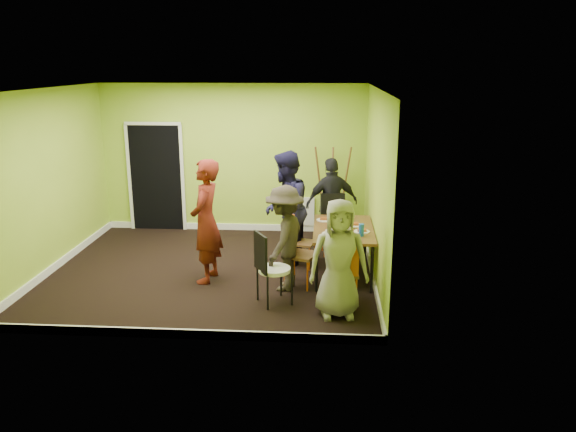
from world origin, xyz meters
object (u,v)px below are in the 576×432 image
chair_back_end (333,211)px  orange_bottle (334,221)px  dining_table (343,231)px  chair_front_end (343,267)px  chair_bentwood (269,265)px  blue_bottle (361,230)px  person_left_near (285,238)px  thermos (342,222)px  chair_left_far (299,237)px  person_standing (206,221)px  chair_left_near (295,248)px  person_back_end (332,203)px  easel (332,192)px  person_left_far (286,209)px  person_front_end (339,259)px

chair_back_end → orange_bottle: 0.90m
dining_table → orange_bottle: orange_bottle is taller
chair_front_end → chair_bentwood: 0.98m
blue_bottle → person_left_near: person_left_near is taller
thermos → person_left_near: (-0.83, -0.59, -0.09)m
chair_left_far → person_standing: bearing=-46.6°
chair_bentwood → person_left_near: (0.16, 0.54, 0.20)m
chair_left_far → thermos: bearing=77.5°
dining_table → chair_left_far: chair_left_far is taller
dining_table → person_standing: (-2.02, -0.36, 0.22)m
chair_back_end → blue_bottle: chair_back_end is taller
dining_table → blue_bottle: blue_bottle is taller
chair_left_near → blue_bottle: size_ratio=5.58×
chair_front_end → thermos: (0.01, 1.18, 0.29)m
blue_bottle → chair_front_end: bearing=-109.3°
chair_left_far → thermos: thermos is taller
chair_back_end → person_back_end: size_ratio=0.63×
person_standing → chair_left_near: bearing=92.2°
blue_bottle → chair_left_far: bearing=141.8°
easel → orange_bottle: 1.81m
blue_bottle → person_left_near: bearing=-168.9°
person_left_far → chair_bentwood: bearing=0.1°
person_front_end → chair_back_end: bearing=84.8°
chair_left_near → blue_bottle: (0.95, 0.05, 0.27)m
person_left_far → chair_left_near: bearing=17.0°
chair_left_far → blue_bottle: size_ratio=4.68×
chair_left_near → chair_bentwood: same height
chair_back_end → person_standing: (-1.87, -1.50, 0.21)m
thermos → person_front_end: size_ratio=0.13×
chair_back_end → thermos: bearing=89.9°
chair_front_end → chair_left_near: bearing=129.0°
thermos → person_left_near: 1.02m
chair_bentwood → person_front_end: 0.98m
thermos → chair_bentwood: bearing=-131.1°
chair_left_near → chair_bentwood: 0.78m
chair_left_near → person_left_far: size_ratio=0.55×
chair_left_far → person_front_end: bearing=33.8°
person_left_near → person_back_end: bearing=175.6°
chair_left_near → chair_back_end: chair_left_near is taller
person_left_near → person_front_end: 1.12m
person_standing → chair_left_far: bearing=123.1°
chair_front_end → orange_bottle: size_ratio=11.75×
chair_front_end → blue_bottle: 0.89m
person_front_end → chair_left_near: bearing=114.7°
chair_left_far → blue_bottle: bearing=67.4°
thermos → chair_left_far: bearing=151.9°
chair_front_end → person_left_near: (-0.81, 0.59, 0.20)m
chair_left_far → chair_back_end: (0.54, 0.79, 0.23)m
chair_left_far → person_left_near: bearing=5.9°
chair_front_end → person_left_near: 1.02m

